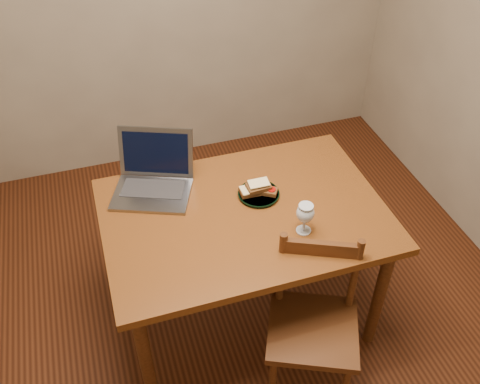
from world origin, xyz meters
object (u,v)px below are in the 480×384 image
object	(u,v)px
table	(244,225)
chair	(314,318)
plate	(259,194)
laptop	(154,174)
milk_glass	(305,218)

from	to	relation	value
table	chair	distance (m)	0.53
plate	laptop	size ratio (longest dim) A/B	0.43
table	chair	bearing A→B (deg)	-69.35
laptop	chair	bearing A→B (deg)	-33.47
chair	plate	distance (m)	0.63
laptop	table	bearing A→B (deg)	-19.27
chair	milk_glass	world-z (taller)	milk_glass
chair	milk_glass	xyz separation A→B (m)	(0.04, 0.27, 0.36)
chair	laptop	xyz separation A→B (m)	(-0.53, 0.78, 0.35)
chair	laptop	world-z (taller)	laptop
chair	plate	xyz separation A→B (m)	(-0.07, 0.55, 0.29)
table	laptop	bearing A→B (deg)	138.48
milk_glass	laptop	world-z (taller)	laptop
chair	laptop	distance (m)	1.00
table	milk_glass	size ratio (longest dim) A/B	8.42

